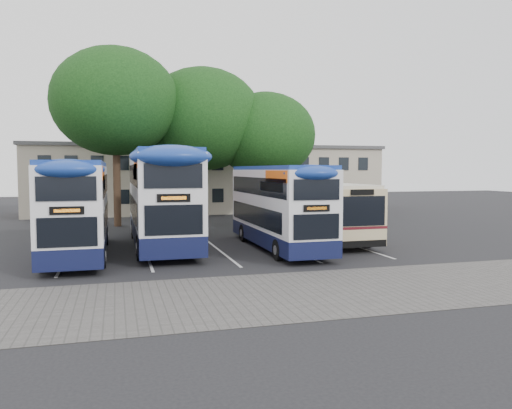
{
  "coord_description": "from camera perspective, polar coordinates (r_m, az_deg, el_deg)",
  "views": [
    {
      "loc": [
        -8.57,
        -19.78,
        3.95
      ],
      "look_at": [
        -1.59,
        5.0,
        2.15
      ],
      "focal_mm": 35.0,
      "sensor_mm": 36.0,
      "label": 1
    }
  ],
  "objects": [
    {
      "name": "ground",
      "position": [
        21.92,
        7.62,
        -6.41
      ],
      "size": [
        120.0,
        120.0,
        0.0
      ],
      "primitive_type": "plane",
      "color": "black",
      "rests_on": "ground"
    },
    {
      "name": "paving_strip",
      "position": [
        16.65,
        8.12,
        -9.73
      ],
      "size": [
        40.0,
        6.0,
        0.01
      ],
      "primitive_type": "cube",
      "color": "#595654",
      "rests_on": "ground"
    },
    {
      "name": "bay_lines",
      "position": [
        25.55,
        -4.68,
        -4.89
      ],
      "size": [
        14.12,
        11.0,
        0.01
      ],
      "color": "silver",
      "rests_on": "ground"
    },
    {
      "name": "depot_building",
      "position": [
        47.56,
        -5.34,
        3.03
      ],
      "size": [
        32.4,
        8.4,
        6.2
      ],
      "color": "#BEB399",
      "rests_on": "ground"
    },
    {
      "name": "lamp_post",
      "position": [
        42.35,
        4.43,
        5.53
      ],
      "size": [
        0.25,
        1.05,
        9.06
      ],
      "color": "gray",
      "rests_on": "ground"
    },
    {
      "name": "tree_left",
      "position": [
        36.27,
        -15.77,
        11.24
      ],
      "size": [
        8.72,
        8.72,
        12.33
      ],
      "color": "black",
      "rests_on": "ground"
    },
    {
      "name": "tree_mid",
      "position": [
        38.7,
        -6.11,
        9.65
      ],
      "size": [
        9.16,
        9.16,
        11.67
      ],
      "color": "black",
      "rests_on": "ground"
    },
    {
      "name": "tree_right",
      "position": [
        39.07,
        1.08,
        7.91
      ],
      "size": [
        7.8,
        7.8,
        9.93
      ],
      "color": "black",
      "rests_on": "ground"
    },
    {
      "name": "bus_dd_left",
      "position": [
        24.19,
        -19.71,
        0.02
      ],
      "size": [
        2.5,
        10.32,
        4.3
      ],
      "color": "#0F1439",
      "rests_on": "ground"
    },
    {
      "name": "bus_dd_mid",
      "position": [
        26.02,
        -10.8,
        1.14
      ],
      "size": [
        2.83,
        11.67,
        4.86
      ],
      "color": "#0F1439",
      "rests_on": "ground"
    },
    {
      "name": "bus_dd_right",
      "position": [
        24.93,
        2.52,
        0.15
      ],
      "size": [
        2.4,
        9.92,
        4.13
      ],
      "color": "#0F1439",
      "rests_on": "ground"
    },
    {
      "name": "bus_single",
      "position": [
        28.61,
        6.94,
        -0.3
      ],
      "size": [
        2.73,
        10.74,
        3.2
      ],
      "color": "#CFBA8A",
      "rests_on": "ground"
    }
  ]
}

